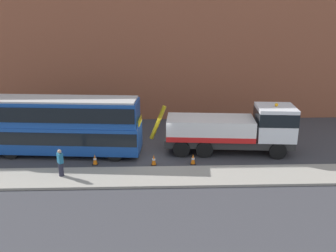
{
  "coord_description": "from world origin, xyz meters",
  "views": [
    {
      "loc": [
        0.22,
        -25.03,
        9.99
      ],
      "look_at": [
        1.07,
        -0.05,
        2.0
      ],
      "focal_mm": 39.98,
      "sensor_mm": 36.0,
      "label": 1
    }
  ],
  "objects_px": {
    "pedestrian_onlooker": "(60,163)",
    "traffic_cone_near_bus": "(95,160)",
    "traffic_cone_midway": "(154,160)",
    "recovery_tow_truck": "(235,129)",
    "double_decker_bus": "(61,124)",
    "traffic_cone_near_truck": "(193,159)"
  },
  "relations": [
    {
      "from": "traffic_cone_midway",
      "to": "pedestrian_onlooker",
      "type": "bearing_deg",
      "value": -162.5
    },
    {
      "from": "traffic_cone_near_bus",
      "to": "traffic_cone_near_truck",
      "type": "xyz_separation_m",
      "value": [
        6.5,
        -0.17,
        0.0
      ]
    },
    {
      "from": "recovery_tow_truck",
      "to": "traffic_cone_near_truck",
      "type": "bearing_deg",
      "value": -141.57
    },
    {
      "from": "recovery_tow_truck",
      "to": "traffic_cone_near_truck",
      "type": "relative_size",
      "value": 14.21
    },
    {
      "from": "traffic_cone_midway",
      "to": "traffic_cone_near_truck",
      "type": "xyz_separation_m",
      "value": [
        2.6,
        0.05,
        0.0
      ]
    },
    {
      "from": "recovery_tow_truck",
      "to": "double_decker_bus",
      "type": "height_order",
      "value": "double_decker_bus"
    },
    {
      "from": "double_decker_bus",
      "to": "traffic_cone_midway",
      "type": "relative_size",
      "value": 15.53
    },
    {
      "from": "pedestrian_onlooker",
      "to": "traffic_cone_midway",
      "type": "relative_size",
      "value": 2.38
    },
    {
      "from": "pedestrian_onlooker",
      "to": "traffic_cone_near_bus",
      "type": "distance_m",
      "value": 2.72
    },
    {
      "from": "recovery_tow_truck",
      "to": "double_decker_bus",
      "type": "xyz_separation_m",
      "value": [
        -12.19,
        0.04,
        0.47
      ]
    },
    {
      "from": "recovery_tow_truck",
      "to": "double_decker_bus",
      "type": "bearing_deg",
      "value": -175.13
    },
    {
      "from": "recovery_tow_truck",
      "to": "traffic_cone_near_truck",
      "type": "xyz_separation_m",
      "value": [
        -3.18,
        -2.09,
        -1.42
      ]
    },
    {
      "from": "double_decker_bus",
      "to": "traffic_cone_near_truck",
      "type": "distance_m",
      "value": 9.46
    },
    {
      "from": "double_decker_bus",
      "to": "traffic_cone_midway",
      "type": "height_order",
      "value": "double_decker_bus"
    },
    {
      "from": "pedestrian_onlooker",
      "to": "traffic_cone_near_bus",
      "type": "height_order",
      "value": "pedestrian_onlooker"
    },
    {
      "from": "pedestrian_onlooker",
      "to": "traffic_cone_midway",
      "type": "distance_m",
      "value": 5.93
    },
    {
      "from": "recovery_tow_truck",
      "to": "pedestrian_onlooker",
      "type": "bearing_deg",
      "value": -155.98
    },
    {
      "from": "double_decker_bus",
      "to": "traffic_cone_near_truck",
      "type": "relative_size",
      "value": 15.53
    },
    {
      "from": "recovery_tow_truck",
      "to": "double_decker_bus",
      "type": "distance_m",
      "value": 12.2
    },
    {
      "from": "pedestrian_onlooker",
      "to": "traffic_cone_near_truck",
      "type": "distance_m",
      "value": 8.45
    },
    {
      "from": "traffic_cone_near_bus",
      "to": "traffic_cone_midway",
      "type": "xyz_separation_m",
      "value": [
        3.89,
        -0.22,
        0.0
      ]
    },
    {
      "from": "pedestrian_onlooker",
      "to": "traffic_cone_near_bus",
      "type": "bearing_deg",
      "value": 13.61
    }
  ]
}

